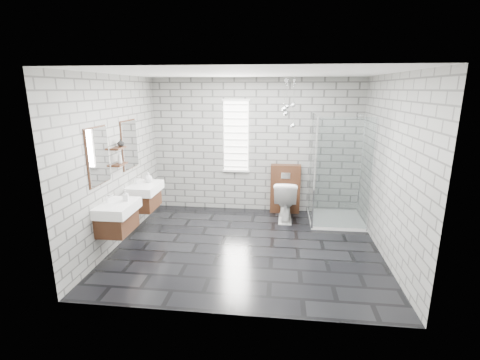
% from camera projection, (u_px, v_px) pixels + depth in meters
% --- Properties ---
extents(floor, '(4.20, 3.60, 0.02)m').
position_uv_depth(floor, '(247.00, 246.00, 5.67)').
color(floor, black).
rests_on(floor, ground).
extents(ceiling, '(4.20, 3.60, 0.02)m').
position_uv_depth(ceiling, '(248.00, 72.00, 4.98)').
color(ceiling, white).
rests_on(ceiling, wall_back).
extents(wall_back, '(4.20, 0.02, 2.70)m').
position_uv_depth(wall_back, '(256.00, 146.00, 7.06)').
color(wall_back, gray).
rests_on(wall_back, floor).
extents(wall_front, '(4.20, 0.02, 2.70)m').
position_uv_depth(wall_front, '(230.00, 202.00, 3.59)').
color(wall_front, gray).
rests_on(wall_front, floor).
extents(wall_left, '(0.02, 3.60, 2.70)m').
position_uv_depth(wall_left, '(116.00, 162.00, 5.56)').
color(wall_left, gray).
rests_on(wall_left, floor).
extents(wall_right, '(0.02, 3.60, 2.70)m').
position_uv_depth(wall_right, '(390.00, 168.00, 5.09)').
color(wall_right, gray).
rests_on(wall_right, floor).
extents(vanity_left, '(0.47, 0.70, 1.57)m').
position_uv_depth(vanity_left, '(115.00, 209.00, 5.14)').
color(vanity_left, '#482716').
rests_on(vanity_left, wall_left).
extents(vanity_right, '(0.47, 0.70, 1.57)m').
position_uv_depth(vanity_right, '(143.00, 189.00, 6.16)').
color(vanity_right, '#482716').
rests_on(vanity_right, wall_left).
extents(shelf_lower, '(0.14, 0.30, 0.03)m').
position_uv_depth(shelf_lower, '(120.00, 164.00, 5.51)').
color(shelf_lower, '#482716').
rests_on(shelf_lower, wall_left).
extents(shelf_upper, '(0.14, 0.30, 0.03)m').
position_uv_depth(shelf_upper, '(118.00, 148.00, 5.45)').
color(shelf_upper, '#482716').
rests_on(shelf_upper, wall_left).
extents(window, '(0.56, 0.05, 1.48)m').
position_uv_depth(window, '(236.00, 136.00, 7.03)').
color(window, white).
rests_on(window, wall_back).
extents(cistern_panel, '(0.60, 0.20, 1.00)m').
position_uv_depth(cistern_panel, '(285.00, 189.00, 7.10)').
color(cistern_panel, '#482716').
rests_on(cistern_panel, floor).
extents(flush_plate, '(0.18, 0.01, 0.12)m').
position_uv_depth(flush_plate, '(286.00, 176.00, 6.93)').
color(flush_plate, silver).
rests_on(flush_plate, cistern_panel).
extents(shower_enclosure, '(1.00, 1.00, 2.03)m').
position_uv_depth(shower_enclosure, '(333.00, 198.00, 6.51)').
color(shower_enclosure, white).
rests_on(shower_enclosure, floor).
extents(pendant_cluster, '(0.26, 0.26, 0.92)m').
position_uv_depth(pendant_cluster, '(289.00, 111.00, 6.38)').
color(pendant_cluster, silver).
rests_on(pendant_cluster, ceiling).
extents(toilet, '(0.45, 0.78, 0.78)m').
position_uv_depth(toilet, '(285.00, 200.00, 6.73)').
color(toilet, white).
rests_on(toilet, floor).
extents(soap_bottle_a, '(0.09, 0.09, 0.17)m').
position_uv_depth(soap_bottle_a, '(126.00, 196.00, 5.20)').
color(soap_bottle_a, '#B2B2B2').
rests_on(soap_bottle_a, vanity_left).
extents(soap_bottle_b, '(0.19, 0.19, 0.18)m').
position_uv_depth(soap_bottle_b, '(148.00, 177.00, 6.23)').
color(soap_bottle_b, '#B2B2B2').
rests_on(soap_bottle_b, vanity_right).
extents(soap_bottle_c, '(0.09, 0.09, 0.18)m').
position_uv_depth(soap_bottle_c, '(120.00, 158.00, 5.48)').
color(soap_bottle_c, '#B2B2B2').
rests_on(soap_bottle_c, shelf_lower).
extents(vase, '(0.14, 0.14, 0.12)m').
position_uv_depth(vase, '(121.00, 143.00, 5.50)').
color(vase, '#B2B2B2').
rests_on(vase, shelf_upper).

